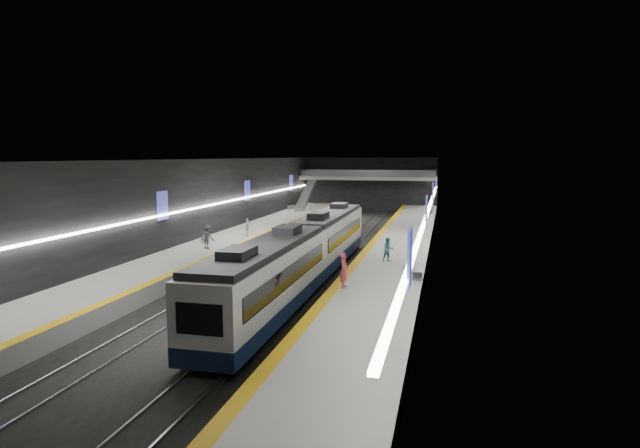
% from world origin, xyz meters
% --- Properties ---
extents(ground, '(70.00, 70.00, 0.00)m').
position_xyz_m(ground, '(0.00, 0.00, 0.00)').
color(ground, black).
rests_on(ground, ground).
extents(ceiling, '(20.00, 70.00, 0.04)m').
position_xyz_m(ceiling, '(0.00, 0.00, 8.00)').
color(ceiling, beige).
rests_on(ceiling, wall_left).
extents(wall_left, '(0.04, 70.00, 8.00)m').
position_xyz_m(wall_left, '(-10.00, 0.00, 4.00)').
color(wall_left, black).
rests_on(wall_left, ground).
extents(wall_right, '(0.04, 70.00, 8.00)m').
position_xyz_m(wall_right, '(10.00, 0.00, 4.00)').
color(wall_right, black).
rests_on(wall_right, ground).
extents(wall_back, '(20.00, 0.04, 8.00)m').
position_xyz_m(wall_back, '(0.00, 35.00, 4.00)').
color(wall_back, black).
rests_on(wall_back, ground).
extents(platform_left, '(5.00, 70.00, 1.00)m').
position_xyz_m(platform_left, '(-7.50, 0.00, 0.50)').
color(platform_left, slate).
rests_on(platform_left, ground).
extents(tile_surface_left, '(5.00, 70.00, 0.02)m').
position_xyz_m(tile_surface_left, '(-7.50, 0.00, 1.01)').
color(tile_surface_left, '#A8A9A3').
rests_on(tile_surface_left, platform_left).
extents(tactile_strip_left, '(0.60, 70.00, 0.02)m').
position_xyz_m(tactile_strip_left, '(-5.30, 0.00, 1.02)').
color(tactile_strip_left, '#F0B50C').
rests_on(tactile_strip_left, platform_left).
extents(platform_right, '(5.00, 70.00, 1.00)m').
position_xyz_m(platform_right, '(7.50, 0.00, 0.50)').
color(platform_right, slate).
rests_on(platform_right, ground).
extents(tile_surface_right, '(5.00, 70.00, 0.02)m').
position_xyz_m(tile_surface_right, '(7.50, 0.00, 1.01)').
color(tile_surface_right, '#A8A9A3').
rests_on(tile_surface_right, platform_right).
extents(tactile_strip_right, '(0.60, 70.00, 0.02)m').
position_xyz_m(tactile_strip_right, '(5.30, 0.00, 1.02)').
color(tactile_strip_right, '#F0B50C').
rests_on(tactile_strip_right, platform_right).
extents(rails, '(6.52, 70.00, 0.12)m').
position_xyz_m(rails, '(-0.00, 0.00, 0.06)').
color(rails, gray).
rests_on(rails, ground).
extents(train, '(2.69, 30.04, 3.60)m').
position_xyz_m(train, '(2.50, -12.40, 2.20)').
color(train, '#0F1D37').
rests_on(train, ground).
extents(ad_posters, '(19.94, 53.50, 2.20)m').
position_xyz_m(ad_posters, '(-0.00, 1.00, 4.50)').
color(ad_posters, '#3945AB').
rests_on(ad_posters, wall_left).
extents(cove_light_left, '(0.25, 68.60, 0.12)m').
position_xyz_m(cove_light_left, '(-9.80, 0.00, 3.80)').
color(cove_light_left, white).
rests_on(cove_light_left, wall_left).
extents(cove_light_right, '(0.25, 68.60, 0.12)m').
position_xyz_m(cove_light_right, '(9.80, 0.00, 3.80)').
color(cove_light_right, white).
rests_on(cove_light_right, wall_right).
extents(mezzanine_bridge, '(20.00, 3.00, 1.50)m').
position_xyz_m(mezzanine_bridge, '(0.00, 32.93, 5.04)').
color(mezzanine_bridge, gray).
rests_on(mezzanine_bridge, wall_left).
extents(escalator, '(1.20, 7.50, 3.92)m').
position_xyz_m(escalator, '(-7.50, 26.00, 2.90)').
color(escalator, '#99999E').
rests_on(escalator, platform_left).
extents(bench_left_near, '(1.20, 1.94, 0.46)m').
position_xyz_m(bench_left_near, '(-8.60, -3.37, 1.23)').
color(bench_left_near, '#99999E').
rests_on(bench_left_near, platform_left).
extents(bench_left_far, '(1.28, 2.02, 0.48)m').
position_xyz_m(bench_left_far, '(-9.50, 25.36, 1.24)').
color(bench_left_far, '#99999E').
rests_on(bench_left_far, platform_left).
extents(bench_right_near, '(1.24, 2.13, 0.50)m').
position_xyz_m(bench_right_near, '(9.33, -12.64, 1.25)').
color(bench_right_near, '#99999E').
rests_on(bench_right_near, platform_right).
extents(bench_right_far, '(0.90, 2.06, 0.49)m').
position_xyz_m(bench_right_far, '(9.14, 22.83, 1.24)').
color(bench_right_far, '#99999E').
rests_on(bench_right_far, platform_right).
extents(passenger_right_a, '(0.47, 0.72, 1.98)m').
position_xyz_m(passenger_right_a, '(5.81, -16.32, 1.99)').
color(passenger_right_a, '#C0474F').
rests_on(passenger_right_a, platform_right).
extents(passenger_right_b, '(1.03, 0.96, 1.68)m').
position_xyz_m(passenger_right_b, '(7.41, -8.40, 1.84)').
color(passenger_right_b, teal).
rests_on(passenger_right_b, platform_right).
extents(passenger_left_a, '(0.50, 1.00, 1.64)m').
position_xyz_m(passenger_left_a, '(-6.29, 0.38, 1.82)').
color(passenger_left_a, beige).
rests_on(passenger_left_a, platform_left).
extents(passenger_left_b, '(1.35, 0.96, 1.90)m').
position_xyz_m(passenger_left_b, '(-7.00, -6.51, 1.95)').
color(passenger_left_b, '#46464F').
rests_on(passenger_left_b, platform_left).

